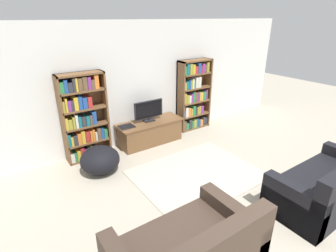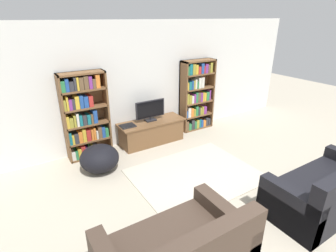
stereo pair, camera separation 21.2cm
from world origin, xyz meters
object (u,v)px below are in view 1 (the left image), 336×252
(bookshelf_right, at_px, (193,96))
(tv_stand, at_px, (150,132))
(laptop, at_px, (126,127))
(couch_right_sofa, at_px, (326,187))
(television, at_px, (149,110))
(beanbag_ottoman, at_px, (100,160))
(bookshelf_left, at_px, (83,118))

(bookshelf_right, xyz_separation_m, tv_stand, (-1.33, -0.15, -0.59))
(laptop, xyz_separation_m, couch_right_sofa, (1.66, -3.30, -0.23))
(television, distance_m, laptop, 0.61)
(couch_right_sofa, bearing_deg, beanbag_ottoman, 131.53)
(television, xyz_separation_m, beanbag_ottoman, (-1.37, -0.55, -0.52))
(bookshelf_left, bearing_deg, television, -4.67)
(bookshelf_left, relative_size, couch_right_sofa, 0.95)
(television, xyz_separation_m, couch_right_sofa, (1.09, -3.34, -0.46))
(television, distance_m, couch_right_sofa, 3.54)
(tv_stand, bearing_deg, couch_right_sofa, -71.68)
(tv_stand, relative_size, television, 2.16)
(bookshelf_left, xyz_separation_m, couch_right_sofa, (2.49, -3.45, -0.56))
(bookshelf_right, distance_m, beanbag_ottoman, 2.85)
(bookshelf_left, xyz_separation_m, bookshelf_right, (2.73, -0.00, -0.02))
(bookshelf_right, height_order, tv_stand, bookshelf_right)
(bookshelf_right, xyz_separation_m, couch_right_sofa, (-0.24, -3.45, -0.55))
(bookshelf_right, xyz_separation_m, beanbag_ottoman, (-2.70, -0.67, -0.60))
(tv_stand, bearing_deg, bookshelf_right, 6.33)
(tv_stand, distance_m, beanbag_ottoman, 1.47)
(couch_right_sofa, bearing_deg, bookshelf_right, 86.08)
(couch_right_sofa, xyz_separation_m, beanbag_ottoman, (-2.47, 2.79, -0.06))
(bookshelf_left, relative_size, television, 2.50)
(television, bearing_deg, couch_right_sofa, -71.86)
(bookshelf_right, bearing_deg, tv_stand, -173.67)
(bookshelf_left, height_order, beanbag_ottoman, bookshelf_left)
(bookshelf_left, relative_size, beanbag_ottoman, 2.42)
(bookshelf_right, relative_size, television, 2.50)
(bookshelf_left, bearing_deg, tv_stand, -6.05)
(bookshelf_right, distance_m, television, 1.34)
(beanbag_ottoman, bearing_deg, television, 21.94)
(bookshelf_left, distance_m, tv_stand, 1.53)
(tv_stand, bearing_deg, television, 90.00)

